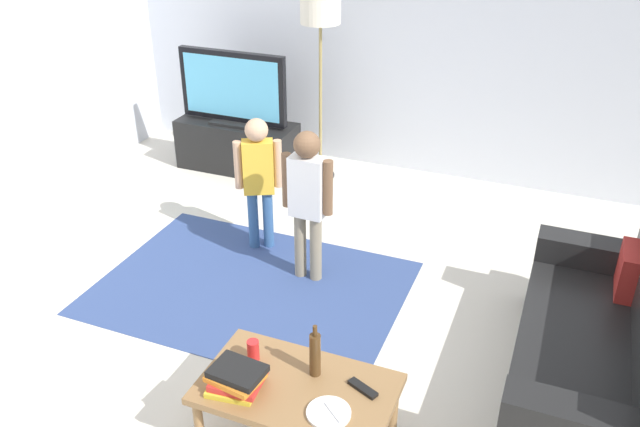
% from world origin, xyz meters
% --- Properties ---
extents(ground, '(7.80, 7.80, 0.00)m').
position_xyz_m(ground, '(0.00, 0.00, 0.00)').
color(ground, beige).
extents(wall_back, '(6.00, 0.12, 2.70)m').
position_xyz_m(wall_back, '(0.00, 3.00, 1.35)').
color(wall_back, silver).
rests_on(wall_back, ground).
extents(area_rug, '(2.20, 1.60, 0.01)m').
position_xyz_m(area_rug, '(-0.49, 0.45, 0.00)').
color(area_rug, '#33477A').
rests_on(area_rug, ground).
extents(tv_stand, '(1.20, 0.44, 0.50)m').
position_xyz_m(tv_stand, '(-1.58, 2.30, 0.24)').
color(tv_stand, black).
rests_on(tv_stand, ground).
extents(tv, '(1.10, 0.28, 0.71)m').
position_xyz_m(tv, '(-1.58, 2.28, 0.85)').
color(tv, black).
rests_on(tv, tv_stand).
extents(couch, '(0.80, 1.80, 0.86)m').
position_xyz_m(couch, '(1.90, 0.22, 0.29)').
color(couch, black).
rests_on(couch, ground).
extents(floor_lamp, '(0.36, 0.36, 1.78)m').
position_xyz_m(floor_lamp, '(-0.74, 2.45, 1.54)').
color(floor_lamp, '#262626').
rests_on(floor_lamp, ground).
extents(child_near_tv, '(0.34, 0.22, 1.10)m').
position_xyz_m(child_near_tv, '(-0.68, 1.02, 0.66)').
color(child_near_tv, '#33598C').
rests_on(child_near_tv, ground).
extents(child_center, '(0.39, 0.19, 1.17)m').
position_xyz_m(child_center, '(-0.16, 0.75, 0.70)').
color(child_center, gray).
rests_on(child_center, ground).
extents(coffee_table, '(1.00, 0.60, 0.42)m').
position_xyz_m(coffee_table, '(0.43, -0.77, 0.37)').
color(coffee_table, olive).
rests_on(coffee_table, ground).
extents(book_stack, '(0.30, 0.26, 0.13)m').
position_xyz_m(book_stack, '(0.15, -0.90, 0.48)').
color(book_stack, yellow).
rests_on(book_stack, coffee_table).
extents(bottle, '(0.06, 0.06, 0.31)m').
position_xyz_m(bottle, '(0.48, -0.65, 0.55)').
color(bottle, '#4C3319').
rests_on(bottle, coffee_table).
extents(tv_remote, '(0.18, 0.11, 0.02)m').
position_xyz_m(tv_remote, '(0.75, -0.67, 0.43)').
color(tv_remote, black).
rests_on(tv_remote, coffee_table).
extents(soda_can, '(0.07, 0.07, 0.12)m').
position_xyz_m(soda_can, '(0.13, -0.67, 0.48)').
color(soda_can, red).
rests_on(soda_can, coffee_table).
extents(plate, '(0.22, 0.22, 0.02)m').
position_xyz_m(plate, '(0.65, -0.89, 0.43)').
color(plate, white).
rests_on(plate, coffee_table).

